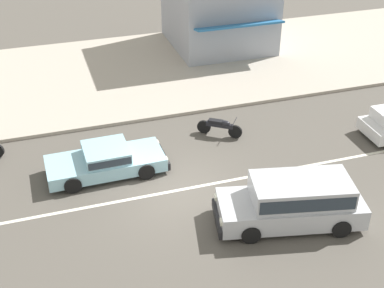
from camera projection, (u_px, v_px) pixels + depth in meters
The scene contains 6 objects.
ground_plane at pixel (177, 191), 18.51m from camera, with size 160.00×160.00×0.00m, color #544F47.
lane_centre_stripe at pixel (177, 190), 18.50m from camera, with size 50.40×0.14×0.01m, color silver.
kerb_strip at pixel (120, 74), 26.67m from camera, with size 68.00×10.00×0.15m, color #ADA393.
minivan_silver_4 at pixel (295, 200), 16.67m from camera, with size 4.90×2.66×1.56m.
sedan_pale_blue_5 at pixel (106, 160), 19.17m from camera, with size 4.31×1.90×1.06m.
motorcycle_1 at pixel (220, 126), 21.48m from camera, with size 1.58×1.18×0.80m.
Camera 1 is at (-4.01, -14.37, 11.08)m, focal length 50.00 mm.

